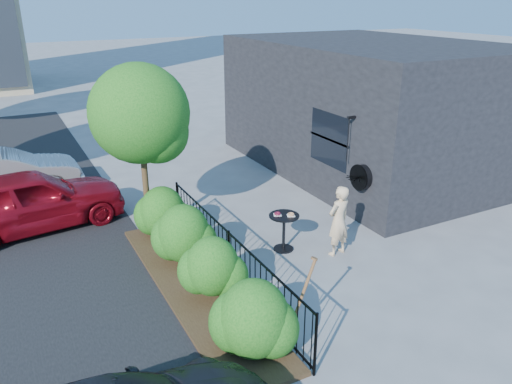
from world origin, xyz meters
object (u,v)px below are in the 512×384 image
patio_tree (144,120)px  car_red (30,200)px  car_silver (5,174)px  woman (339,221)px  shovel (299,305)px  cafe_table (284,226)px

patio_tree → car_red: size_ratio=0.91×
patio_tree → car_silver: patio_tree is taller
patio_tree → woman: 4.77m
shovel → car_silver: bearing=113.1°
woman → car_silver: 9.38m
cafe_table → woman: 1.19m
patio_tree → cafe_table: (2.35, -2.12, -2.18)m
woman → car_red: woman is taller
patio_tree → shovel: (0.98, -4.93, -2.10)m
shovel → car_silver: (-3.90, 9.13, 0.00)m
car_red → car_silver: 2.61m
car_red → cafe_table: bearing=-135.7°
woman → patio_tree: bearing=-52.0°
patio_tree → cafe_table: bearing=-42.1°
car_red → woman: bearing=-135.6°
patio_tree → car_red: bearing=146.7°
cafe_table → patio_tree: bearing=137.9°
patio_tree → car_silver: (-2.92, 4.20, -2.10)m
cafe_table → shovel: shovel is taller
patio_tree → car_red: patio_tree is taller
woman → car_red: (-5.76, 4.45, -0.05)m
woman → car_red: 7.28m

